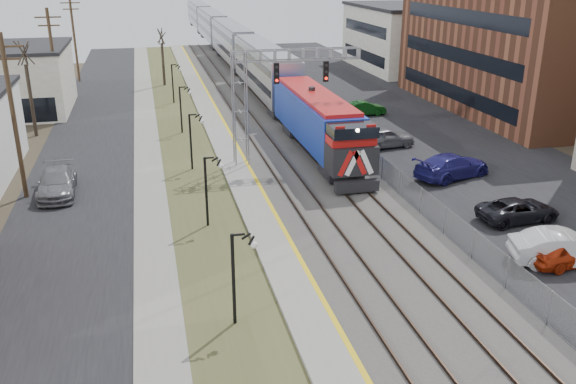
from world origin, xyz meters
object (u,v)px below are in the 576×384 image
object	(u,v)px
train	(229,41)
car_lot_a	(570,251)
signal_gantry	(264,88)
car_lot_b	(564,249)

from	to	relation	value
train	car_lot_a	size ratio (longest dim) A/B	25.45
train	signal_gantry	distance (m)	48.55
signal_gantry	car_lot_a	distance (m)	22.24
train	car_lot_a	distance (m)	67.27
car_lot_a	car_lot_b	distance (m)	0.29
car_lot_a	signal_gantry	bearing A→B (deg)	26.40
signal_gantry	train	bearing A→B (deg)	84.93
train	car_lot_b	size ratio (longest dim) A/B	21.65
signal_gantry	car_lot_a	size ratio (longest dim) A/B	2.11
car_lot_b	signal_gantry	bearing A→B (deg)	45.69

